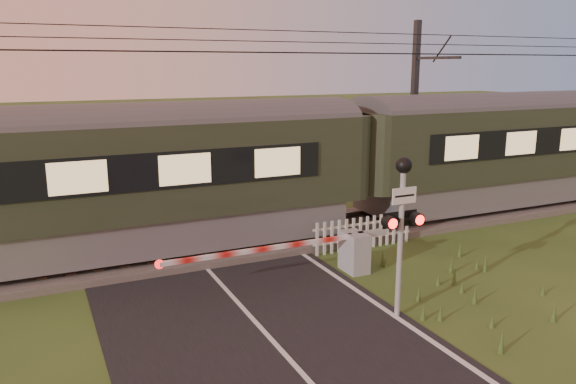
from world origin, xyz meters
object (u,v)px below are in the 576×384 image
picket_fence (364,233)px  catenary_mast (415,110)px  train (351,161)px  crossing_signal (402,209)px  boom_gate (346,251)px

picket_fence → catenary_mast: size_ratio=0.48×
train → crossing_signal: bearing=-112.0°
catenary_mast → train: bearing=-151.4°
crossing_signal → picket_fence: 4.81m
crossing_signal → train: bearing=68.0°
picket_fence → train: bearing=70.6°
crossing_signal → catenary_mast: (6.50, 8.20, 1.18)m
train → crossing_signal: size_ratio=12.33×
train → catenary_mast: size_ratio=6.19×
picket_fence → crossing_signal: bearing=-113.2°
train → crossing_signal: 6.44m
boom_gate → picket_fence: bearing=44.6°
picket_fence → boom_gate: bearing=-135.4°
train → picket_fence: (-0.67, -1.89, -1.75)m
picket_fence → catenary_mast: (4.75, 4.12, 3.03)m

